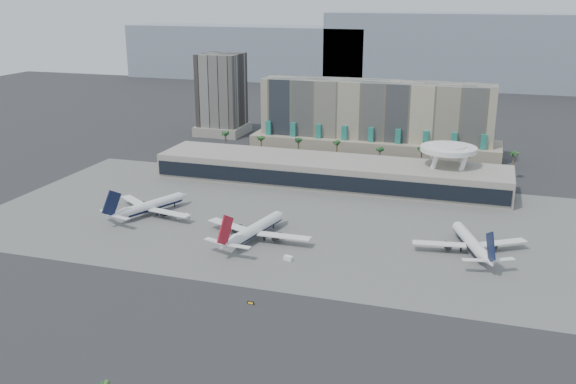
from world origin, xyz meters
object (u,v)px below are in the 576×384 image
(airliner_left, at_px, (150,206))
(taxiway_sign, at_px, (251,303))
(airliner_centre, at_px, (255,229))
(service_vehicle_b, at_px, (288,258))
(airliner_right, at_px, (471,242))
(service_vehicle_a, at_px, (183,216))

(airliner_left, height_order, taxiway_sign, airliner_left)
(airliner_centre, distance_m, taxiway_sign, 52.93)
(airliner_centre, height_order, service_vehicle_b, airliner_centre)
(airliner_left, bearing_deg, airliner_right, 22.28)
(airliner_left, bearing_deg, service_vehicle_a, 19.94)
(airliner_right, distance_m, service_vehicle_a, 115.09)
(service_vehicle_a, xyz_separation_m, taxiway_sign, (53.80, -62.40, -0.59))
(service_vehicle_b, bearing_deg, taxiway_sign, -75.62)
(airliner_left, height_order, service_vehicle_a, airliner_left)
(airliner_left, bearing_deg, service_vehicle_b, 0.88)
(taxiway_sign, bearing_deg, airliner_right, 51.07)
(airliner_centre, distance_m, service_vehicle_b, 23.64)
(service_vehicle_a, xyz_separation_m, service_vehicle_b, (54.56, -27.48, -0.27))
(airliner_centre, relative_size, service_vehicle_a, 10.50)
(airliner_left, distance_m, service_vehicle_a, 15.68)
(airliner_left, distance_m, airliner_right, 130.48)
(airliner_centre, bearing_deg, airliner_right, 20.33)
(airliner_right, xyz_separation_m, service_vehicle_b, (-60.50, -26.91, -3.00))
(airliner_left, relative_size, service_vehicle_b, 13.52)
(airliner_left, height_order, airliner_right, airliner_left)
(airliner_right, height_order, service_vehicle_a, airliner_right)
(airliner_right, distance_m, taxiway_sign, 87.11)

